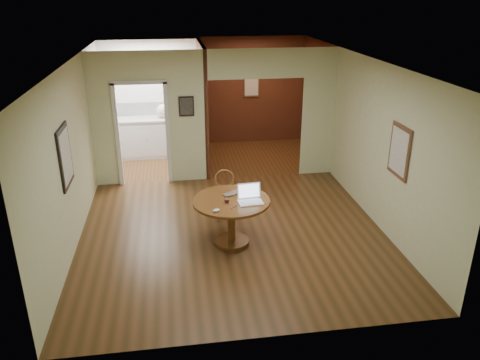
{
  "coord_description": "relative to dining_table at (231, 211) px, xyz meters",
  "views": [
    {
      "loc": [
        -0.9,
        -6.77,
        3.78
      ],
      "look_at": [
        0.08,
        -0.2,
        1.05
      ],
      "focal_mm": 35.0,
      "sensor_mm": 36.0,
      "label": 1
    }
  ],
  "objects": [
    {
      "name": "chair",
      "position": [
        0.01,
        0.91,
        -0.07
      ],
      "size": [
        0.4,
        0.4,
        0.88
      ],
      "rotation": [
        0.0,
        0.0,
        -0.08
      ],
      "color": "olive",
      "rests_on": "ground"
    },
    {
      "name": "open_laptop",
      "position": [
        0.28,
        -0.08,
        0.26
      ],
      "size": [
        0.38,
        0.34,
        0.26
      ],
      "rotation": [
        0.0,
        0.0,
        0.08
      ],
      "color": "white",
      "rests_on": "dining_table"
    },
    {
      "name": "dining_table",
      "position": [
        0.0,
        0.0,
        0.0
      ],
      "size": [
        1.21,
        1.21,
        0.75
      ],
      "rotation": [
        0.0,
        0.0,
        -0.12
      ],
      "color": "brown",
      "rests_on": "ground"
    },
    {
      "name": "room_shell",
      "position": [
        -0.41,
        3.35,
        0.73
      ],
      "size": [
        5.2,
        7.5,
        5.0
      ],
      "color": "white",
      "rests_on": "ground"
    },
    {
      "name": "mouse",
      "position": [
        -0.27,
        -0.38,
        0.22
      ],
      "size": [
        0.12,
        0.1,
        0.05
      ],
      "primitive_type": "ellipsoid",
      "rotation": [
        0.0,
        0.0,
        0.38
      ],
      "color": "white",
      "rests_on": "dining_table"
    },
    {
      "name": "pen",
      "position": [
        0.01,
        -0.27,
        0.2
      ],
      "size": [
        0.1,
        0.09,
        0.01
      ],
      "primitive_type": "cylinder",
      "rotation": [
        0.0,
        1.57,
        0.71
      ],
      "color": "navy",
      "rests_on": "dining_table"
    },
    {
      "name": "grocery_bag",
      "position": [
        -1.03,
        4.46,
        0.54
      ],
      "size": [
        0.39,
        0.36,
        0.33
      ],
      "primitive_type": "ellipsoid",
      "rotation": [
        0.0,
        0.0,
        0.31
      ],
      "color": "beige",
      "rests_on": "kitchen_cabinet"
    },
    {
      "name": "floor",
      "position": [
        0.06,
        0.26,
        -0.56
      ],
      "size": [
        5.0,
        5.0,
        0.0
      ],
      "primitive_type": "plane",
      "color": "#422B12",
      "rests_on": "ground"
    },
    {
      "name": "kitchen_cabinet",
      "position": [
        -1.29,
        4.46,
        -0.09
      ],
      "size": [
        2.06,
        0.6,
        0.94
      ],
      "color": "silver",
      "rests_on": "ground"
    },
    {
      "name": "wine_glass",
      "position": [
        -0.08,
        -0.09,
        0.24
      ],
      "size": [
        0.08,
        0.08,
        0.09
      ],
      "primitive_type": null,
      "color": "white",
      "rests_on": "dining_table"
    },
    {
      "name": "closed_laptop",
      "position": [
        0.07,
        0.18,
        0.21
      ],
      "size": [
        0.38,
        0.34,
        0.03
      ],
      "primitive_type": "imported",
      "rotation": [
        0.0,
        0.0,
        0.51
      ],
      "color": "silver",
      "rests_on": "dining_table"
    }
  ]
}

